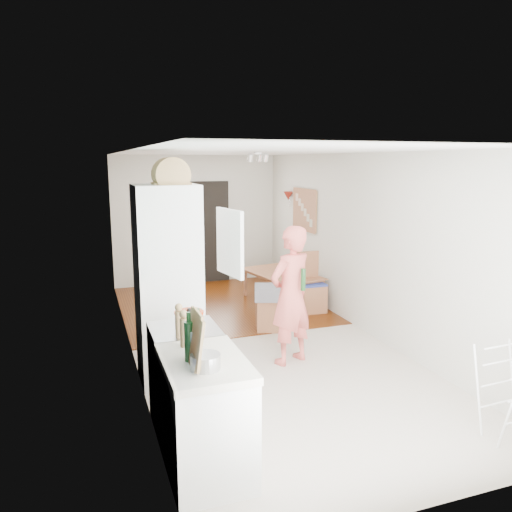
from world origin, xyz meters
TOP-DOWN VIEW (x-y plane):
  - room_shell at (0.00, 0.00)m, footprint 3.20×7.00m
  - floor at (0.00, 0.00)m, footprint 3.20×7.00m
  - wood_floor_overlay at (0.00, 1.85)m, footprint 3.20×3.30m
  - sage_wall_panel at (-1.59, -2.00)m, footprint 0.02×3.00m
  - tile_splashback at (-1.59, -2.55)m, footprint 0.02×1.90m
  - doorway_recess at (0.20, 3.48)m, footprint 0.90×0.04m
  - base_cabinet at (-1.30, -2.55)m, footprint 0.60×0.90m
  - worktop at (-1.30, -2.55)m, footprint 0.62×0.92m
  - range_cooker at (-1.30, -1.80)m, footprint 0.60×0.60m
  - cooker_top at (-1.30, -1.80)m, footprint 0.60×0.60m
  - fridge_housing at (-1.27, -0.78)m, footprint 0.66×0.66m
  - fridge_door at (-0.66, -1.08)m, footprint 0.14×0.56m
  - fridge_interior at (-0.96, -0.78)m, footprint 0.02×0.52m
  - pinboard at (1.58, 1.90)m, footprint 0.03×0.90m
  - pinboard_frame at (1.57, 1.90)m, footprint 0.00×0.94m
  - wall_sconce at (1.54, 2.55)m, footprint 0.18×0.18m
  - person at (0.17, -0.79)m, footprint 0.84×0.70m
  - dining_table at (1.06, 1.60)m, footprint 0.93×1.38m
  - dining_chair at (1.28, 0.97)m, footprint 0.42×0.42m
  - stool at (0.33, 0.38)m, footprint 0.43×0.43m
  - grey_drape at (0.35, 0.38)m, footprint 0.53×0.53m
  - drying_rack at (1.31, -2.98)m, footprint 0.44×0.40m
  - bread_bin at (-1.21, -0.84)m, footprint 0.38×0.36m
  - red_casserole at (-1.26, -1.81)m, footprint 0.31×0.31m
  - steel_pan at (-1.33, -2.73)m, footprint 0.22×0.22m
  - held_bottle at (0.26, -0.92)m, footprint 0.06×0.06m
  - bottle_a at (-1.41, -2.54)m, footprint 0.08×0.08m
  - bottle_b at (-1.32, -2.47)m, footprint 0.07×0.07m
  - bottle_c at (-1.36, -2.57)m, footprint 0.12×0.12m
  - pepper_mill_front at (-1.39, -2.24)m, footprint 0.07×0.07m
  - pepper_mill_back at (-1.38, -2.02)m, footprint 0.08×0.08m
  - chopping_boards at (-1.39, -2.66)m, footprint 0.10×0.31m

SIDE VIEW (x-z plane):
  - floor at x=0.00m, z-range -0.01..0.01m
  - wood_floor_overlay at x=0.00m, z-range 0.00..0.01m
  - dining_table at x=1.06m, z-range 0.00..0.45m
  - stool at x=0.33m, z-range 0.00..0.46m
  - drying_rack at x=1.31m, z-range 0.00..0.81m
  - base_cabinet at x=-1.30m, z-range 0.00..0.86m
  - range_cooker at x=-1.30m, z-range 0.00..0.88m
  - dining_chair at x=1.28m, z-range 0.00..0.95m
  - grey_drape at x=0.35m, z-range 0.46..0.65m
  - worktop at x=-1.30m, z-range 0.86..0.92m
  - cooker_top at x=-1.30m, z-range 0.88..0.92m
  - steel_pan at x=-1.33m, z-range 0.92..1.03m
  - person at x=0.17m, z-range 0.00..1.96m
  - red_casserole at x=-1.26m, z-range 0.92..1.07m
  - doorway_recess at x=0.20m, z-range 0.00..2.00m
  - pepper_mill_back at x=-1.38m, z-range 0.92..1.15m
  - bottle_c at x=-1.36m, z-range 0.92..1.16m
  - pepper_mill_front at x=-1.39m, z-range 0.92..1.16m
  - held_bottle at x=0.26m, z-range 0.91..1.17m
  - bottle_b at x=-1.32m, z-range 0.92..1.22m
  - bottle_a at x=-1.41m, z-range 0.92..1.22m
  - fridge_housing at x=-1.27m, z-range 0.00..2.15m
  - chopping_boards at x=-1.39m, z-range 0.92..1.33m
  - tile_splashback at x=-1.59m, z-range 0.90..1.40m
  - room_shell at x=0.00m, z-range 0.00..2.50m
  - fridge_door at x=-0.66m, z-range 1.20..1.90m
  - fridge_interior at x=-0.96m, z-range 1.22..1.88m
  - pinboard at x=1.58m, z-range 1.20..1.90m
  - pinboard_frame at x=1.57m, z-range 1.18..1.92m
  - wall_sconce at x=1.54m, z-range 1.67..1.83m
  - sage_wall_panel at x=-1.59m, z-range 1.20..2.50m
  - bread_bin at x=-1.21m, z-range 2.15..2.35m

